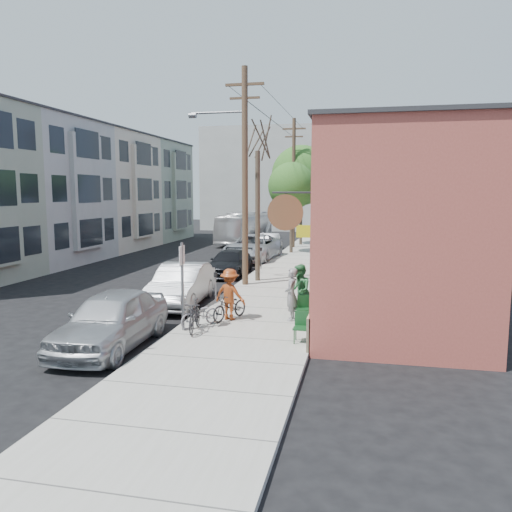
% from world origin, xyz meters
% --- Properties ---
extents(ground, '(120.00, 120.00, 0.00)m').
position_xyz_m(ground, '(0.00, 0.00, 0.00)').
color(ground, black).
extents(sidewalk, '(4.50, 58.00, 0.15)m').
position_xyz_m(sidewalk, '(4.25, 11.00, 0.07)').
color(sidewalk, '#A2A096').
rests_on(sidewalk, ground).
extents(cafe_building, '(6.60, 20.20, 6.61)m').
position_xyz_m(cafe_building, '(8.99, 4.99, 3.30)').
color(cafe_building, '#A0463B').
rests_on(cafe_building, ground).
extents(apartment_row, '(6.30, 32.00, 9.00)m').
position_xyz_m(apartment_row, '(-11.85, 14.00, 4.50)').
color(apartment_row, gray).
rests_on(apartment_row, ground).
extents(end_cap_building, '(18.00, 8.00, 12.00)m').
position_xyz_m(end_cap_building, '(-2.00, 42.00, 6.00)').
color(end_cap_building, '#A3A49F').
rests_on(end_cap_building, ground).
extents(sign_post, '(0.07, 0.45, 2.80)m').
position_xyz_m(sign_post, '(2.35, -3.55, 1.83)').
color(sign_post, slate).
rests_on(sign_post, sidewalk).
extents(parking_meter_near, '(0.14, 0.14, 1.24)m').
position_xyz_m(parking_meter_near, '(2.25, 0.35, 0.98)').
color(parking_meter_near, slate).
rests_on(parking_meter_near, sidewalk).
extents(parking_meter_far, '(0.14, 0.14, 1.24)m').
position_xyz_m(parking_meter_far, '(2.25, 9.30, 0.98)').
color(parking_meter_far, slate).
rests_on(parking_meter_far, sidewalk).
extents(utility_pole_near, '(3.57, 0.28, 10.00)m').
position_xyz_m(utility_pole_near, '(2.39, 4.56, 5.41)').
color(utility_pole_near, '#503A28').
rests_on(utility_pole_near, sidewalk).
extents(utility_pole_far, '(1.80, 0.28, 10.00)m').
position_xyz_m(utility_pole_far, '(2.45, 20.98, 5.34)').
color(utility_pole_far, '#503A28').
rests_on(utility_pole_far, sidewalk).
extents(tree_bare, '(0.24, 0.24, 6.33)m').
position_xyz_m(tree_bare, '(2.80, 5.75, 3.31)').
color(tree_bare, '#44392C').
rests_on(tree_bare, sidewalk).
extents(tree_leafy_mid, '(3.39, 3.39, 6.48)m').
position_xyz_m(tree_leafy_mid, '(2.80, 17.51, 4.91)').
color(tree_leafy_mid, '#44392C').
rests_on(tree_leafy_mid, sidewalk).
extents(tree_leafy_far, '(4.92, 4.92, 8.16)m').
position_xyz_m(tree_leafy_far, '(2.80, 23.10, 5.85)').
color(tree_leafy_far, '#44392C').
rests_on(tree_leafy_far, sidewalk).
extents(patio_chair_a, '(0.65, 0.65, 0.88)m').
position_xyz_m(patio_chair_a, '(5.96, -1.76, 0.59)').
color(patio_chair_a, '#103C1A').
rests_on(patio_chair_a, sidewalk).
extents(patio_chair_b, '(0.52, 0.52, 0.88)m').
position_xyz_m(patio_chair_b, '(6.19, -4.07, 0.59)').
color(patio_chair_b, '#103C1A').
rests_on(patio_chair_b, sidewalk).
extents(patron_grey, '(0.44, 0.67, 1.80)m').
position_xyz_m(patron_grey, '(5.53, -1.60, 1.05)').
color(patron_grey, gray).
rests_on(patron_grey, sidewalk).
extents(patron_green, '(0.88, 1.04, 1.89)m').
position_xyz_m(patron_green, '(5.77, -1.22, 1.09)').
color(patron_green, '#307A43').
rests_on(patron_green, sidewalk).
extents(cyclist, '(1.28, 0.94, 1.76)m').
position_xyz_m(cyclist, '(3.46, -1.95, 1.03)').
color(cyclist, maroon).
rests_on(cyclist, sidewalk).
extents(cyclist_bike, '(1.25, 1.83, 0.91)m').
position_xyz_m(cyclist_bike, '(3.46, -1.95, 0.61)').
color(cyclist_bike, black).
rests_on(cyclist_bike, sidewalk).
extents(parked_bike_a, '(0.69, 1.69, 0.99)m').
position_xyz_m(parked_bike_a, '(2.74, -3.59, 0.64)').
color(parked_bike_a, black).
rests_on(parked_bike_a, sidewalk).
extents(parked_bike_b, '(1.27, 1.62, 0.82)m').
position_xyz_m(parked_bike_b, '(2.75, -3.04, 0.56)').
color(parked_bike_b, slate).
rests_on(parked_bike_b, sidewalk).
extents(car_0, '(2.14, 5.00, 1.68)m').
position_xyz_m(car_0, '(0.80, -5.28, 0.84)').
color(car_0, '#A4A7AB').
rests_on(car_0, ground).
extents(car_1, '(2.14, 5.09, 1.64)m').
position_xyz_m(car_1, '(0.80, 0.43, 0.82)').
color(car_1, '#989B9F').
rests_on(car_1, ground).
extents(car_2, '(1.87, 4.61, 1.34)m').
position_xyz_m(car_2, '(0.80, 7.81, 0.67)').
color(car_2, black).
rests_on(car_2, ground).
extents(car_3, '(3.18, 6.33, 1.72)m').
position_xyz_m(car_3, '(0.80, 13.77, 0.86)').
color(car_3, '#B7BBC0').
rests_on(car_3, ground).
extents(car_4, '(1.71, 4.11, 1.32)m').
position_xyz_m(car_4, '(0.80, 19.37, 0.66)').
color(car_4, '#B1B3B9').
rests_on(car_4, ground).
extents(bus, '(3.03, 10.06, 2.76)m').
position_xyz_m(bus, '(-2.35, 24.81, 1.38)').
color(bus, silver).
rests_on(bus, ground).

